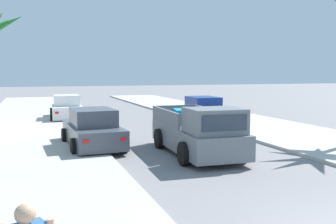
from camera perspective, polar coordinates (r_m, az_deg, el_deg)
name	(u,v)px	position (r m, az deg, el deg)	size (l,w,h in m)	color
sidewalk_left	(29,142)	(16.97, -19.74, -4.23)	(5.32, 60.00, 0.12)	#B2AFA8
sidewalk_right	(271,129)	(20.46, 15.00, -2.41)	(5.32, 60.00, 0.12)	#B2AFA8
curb_left	(61,141)	(17.00, -15.48, -4.11)	(0.16, 60.00, 0.10)	silver
curb_right	(250,130)	(19.78, 11.98, -2.65)	(0.16, 60.00, 0.10)	silver
pickup_truck	(198,133)	(13.75, 4.47, -3.10)	(2.37, 5.28, 1.80)	slate
car_left_near	(203,111)	(22.37, 5.24, 0.14)	(2.16, 4.32, 1.54)	navy
car_right_near	(93,130)	(15.31, -11.04, -2.58)	(2.18, 4.33, 1.54)	#474C56
car_left_mid	(67,108)	(25.00, -14.70, 0.57)	(2.15, 4.31, 1.54)	silver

